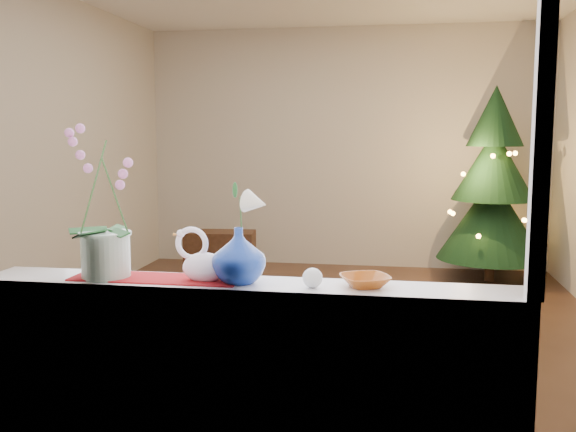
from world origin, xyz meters
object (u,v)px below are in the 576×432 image
orchid_pot (104,202)px  xmas_tree (493,184)px  amber_dish (365,282)px  paperweight (313,278)px  blue_vase (239,251)px  swan (204,256)px  side_table (220,257)px

orchid_pot → xmas_tree: size_ratio=0.32×
amber_dish → paperweight: bearing=-167.0°
blue_vase → paperweight: bearing=-5.7°
swan → side_table: (-1.01, 3.82, -0.76)m
swan → paperweight: swan is taller
side_table → paperweight: bearing=-74.6°
blue_vase → xmas_tree: size_ratio=0.13×
swan → side_table: 4.02m
blue_vase → side_table: bearing=106.8°
amber_dish → xmas_tree: 4.45m
blue_vase → amber_dish: size_ratio=1.60×
orchid_pot → blue_vase: 0.60m
orchid_pot → blue_vase: (0.57, -0.00, -0.19)m
blue_vase → xmas_tree: (1.58, 4.33, -0.05)m
swan → blue_vase: blue_vase is taller
orchid_pot → paperweight: bearing=-2.0°
amber_dish → side_table: size_ratio=0.23×
blue_vase → side_table: 4.07m
orchid_pot → paperweight: 0.91m
side_table → orchid_pot: bearing=-86.5°
orchid_pot → blue_vase: size_ratio=2.45×
xmas_tree → side_table: 2.88m
orchid_pot → paperweight: size_ratio=8.13×
orchid_pot → swan: size_ratio=2.57×
orchid_pot → blue_vase: orchid_pot is taller
side_table → swan: bearing=-80.4°
orchid_pot → paperweight: (0.87, -0.03, -0.28)m
paperweight → side_table: 4.17m
xmas_tree → blue_vase: bearing=-110.1°
swan → blue_vase: (0.14, -0.00, 0.02)m
paperweight → swan: bearing=175.7°
side_table → blue_vase: bearing=-78.5°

